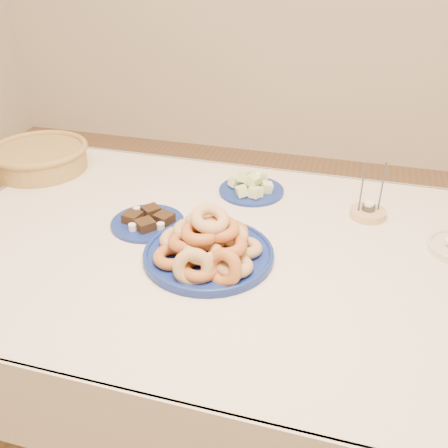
# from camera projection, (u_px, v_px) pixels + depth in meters

# --- Properties ---
(ground) EXTENTS (5.00, 5.00, 0.00)m
(ground) POSITION_uv_depth(u_px,v_px,m) (228.00, 420.00, 1.79)
(ground) COLOR brown
(ground) RESTS_ON ground
(dining_table) EXTENTS (1.71, 1.11, 0.75)m
(dining_table) POSITION_uv_depth(u_px,v_px,m) (229.00, 276.00, 1.46)
(dining_table) COLOR brown
(dining_table) RESTS_ON ground
(donut_platter) EXTENTS (0.40, 0.40, 0.16)m
(donut_platter) POSITION_uv_depth(u_px,v_px,m) (209.00, 247.00, 1.33)
(donut_platter) COLOR navy
(donut_platter) RESTS_ON dining_table
(melon_plate) EXTENTS (0.25, 0.25, 0.08)m
(melon_plate) POSITION_uv_depth(u_px,v_px,m) (252.00, 188.00, 1.68)
(melon_plate) COLOR navy
(melon_plate) RESTS_ON dining_table
(brownie_plate) EXTENTS (0.29, 0.29, 0.04)m
(brownie_plate) POSITION_uv_depth(u_px,v_px,m) (148.00, 221.00, 1.50)
(brownie_plate) COLOR navy
(brownie_plate) RESTS_ON dining_table
(wicker_basket) EXTENTS (0.42, 0.42, 0.09)m
(wicker_basket) POSITION_uv_depth(u_px,v_px,m) (40.00, 157.00, 1.83)
(wicker_basket) COLOR olive
(wicker_basket) RESTS_ON dining_table
(candle_holder) EXTENTS (0.14, 0.14, 0.18)m
(candle_holder) POSITION_uv_depth(u_px,v_px,m) (368.00, 212.00, 1.54)
(candle_holder) COLOR tan
(candle_holder) RESTS_ON dining_table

